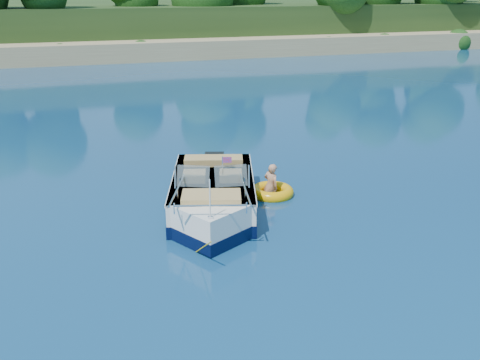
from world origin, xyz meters
The scene contains 5 objects.
ground centered at (0.00, 0.00, 0.00)m, with size 160.00×160.00×0.00m, color #0B274E.
shoreline centered at (0.00, 63.77, 0.98)m, with size 170.00×59.00×6.00m.
motorboat centered at (-2.43, 3.84, 0.39)m, with size 3.22×5.94×2.03m.
tow_tube centered at (-0.47, 4.58, 0.09)m, with size 1.52×1.52×0.34m.
boy centered at (-0.50, 4.66, 0.00)m, with size 0.51×0.34×1.41m, color tan.
Camera 1 is at (-5.75, -8.89, 5.72)m, focal length 40.00 mm.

